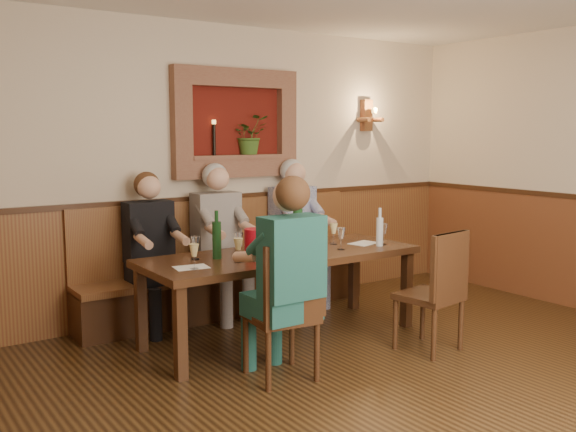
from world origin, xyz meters
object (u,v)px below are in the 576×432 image
at_px(chair_near_left, 282,339).
at_px(spittoon_bucket, 257,243).
at_px(person_bench_right, 298,244).
at_px(wine_bottle_green_b, 217,239).
at_px(person_bench_mid, 221,255).
at_px(bench, 228,280).
at_px(chair_near_right, 430,316).
at_px(person_chair_front, 284,296).
at_px(dining_table, 282,261).
at_px(wine_bottle_green_a, 298,227).
at_px(water_bottle, 380,231).
at_px(person_bench_left, 153,266).

bearing_deg(chair_near_left, spittoon_bucket, 78.66).
xyz_separation_m(chair_near_left, spittoon_bucket, (0.24, 0.73, 0.57)).
distance_m(person_bench_right, wine_bottle_green_b, 1.56).
bearing_deg(wine_bottle_green_b, person_bench_mid, 59.37).
bearing_deg(spittoon_bucket, bench, 74.87).
bearing_deg(chair_near_right, person_chair_front, 165.13).
bearing_deg(dining_table, wine_bottle_green_b, 172.16).
bearing_deg(wine_bottle_green_a, water_bottle, -23.00).
relative_size(chair_near_right, wine_bottle_green_b, 2.52).
bearing_deg(person_chair_front, wine_bottle_green_a, 49.64).
xyz_separation_m(bench, person_bench_left, (-0.81, -0.11, 0.26)).
bearing_deg(dining_table, person_bench_right, 47.70).
bearing_deg(wine_bottle_green_b, person_bench_left, 107.15).
distance_m(chair_near_left, wine_bottle_green_a, 1.26).
height_order(person_bench_mid, wine_bottle_green_a, person_bench_mid).
bearing_deg(wine_bottle_green_b, wine_bottle_green_a, -1.42).
distance_m(person_bench_left, wine_bottle_green_b, 0.86).
xyz_separation_m(bench, water_bottle, (0.90, -1.18, 0.56)).
xyz_separation_m(chair_near_right, person_bench_left, (-1.63, 1.77, 0.30)).
bearing_deg(bench, wine_bottle_green_a, -76.65).
bearing_deg(person_bench_left, bench, 7.42).
relative_size(person_bench_mid, wine_bottle_green_b, 3.76).
distance_m(chair_near_right, person_bench_mid, 2.04).
relative_size(person_bench_right, wine_bottle_green_a, 3.29).
relative_size(person_chair_front, wine_bottle_green_a, 3.25).
xyz_separation_m(person_bench_mid, person_bench_right, (0.89, -0.00, 0.01)).
height_order(dining_table, wine_bottle_green_b, wine_bottle_green_b).
bearing_deg(wine_bottle_green_b, chair_near_right, -35.96).
distance_m(chair_near_left, wine_bottle_green_b, 1.04).
height_order(chair_near_left, person_bench_mid, person_bench_mid).
relative_size(chair_near_left, wine_bottle_green_a, 2.23).
relative_size(chair_near_right, wine_bottle_green_a, 2.18).
relative_size(chair_near_right, water_bottle, 2.87).
bearing_deg(spittoon_bucket, person_bench_right, 39.91).
height_order(dining_table, chair_near_right, chair_near_right).
distance_m(chair_near_left, person_chair_front, 0.32).
relative_size(chair_near_left, spittoon_bucket, 4.42).
height_order(bench, person_bench_left, person_bench_left).
xyz_separation_m(chair_near_left, person_bench_mid, (0.38, 1.59, 0.32)).
bearing_deg(dining_table, bench, 90.00).
height_order(person_bench_mid, wine_bottle_green_b, person_bench_mid).
bearing_deg(dining_table, chair_near_left, -123.82).
distance_m(person_bench_left, spittoon_bucket, 1.05).
distance_m(person_bench_left, person_chair_front, 1.64).
height_order(person_bench_mid, spittoon_bucket, person_bench_mid).
distance_m(person_bench_right, person_chair_front, 2.05).
bearing_deg(chair_near_left, chair_near_right, -0.94).
xyz_separation_m(bench, spittoon_bucket, (-0.26, -0.96, 0.54)).
xyz_separation_m(person_bench_left, wine_bottle_green_a, (1.02, -0.78, 0.36)).
bearing_deg(person_bench_left, water_bottle, -32.05).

